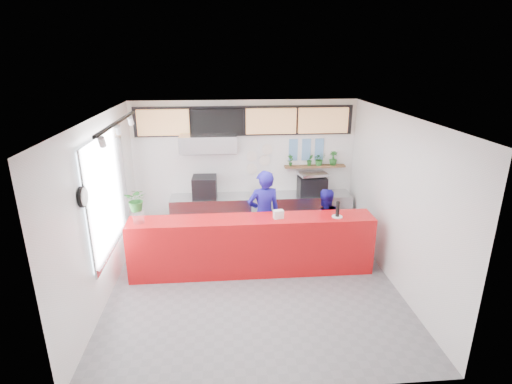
% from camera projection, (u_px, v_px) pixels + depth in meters
% --- Properties ---
extents(floor, '(5.00, 5.00, 0.00)m').
position_uv_depth(floor, '(254.00, 283.00, 7.25)').
color(floor, slate).
rests_on(floor, ground).
extents(ceiling, '(5.00, 5.00, 0.00)m').
position_uv_depth(ceiling, '(253.00, 117.00, 6.27)').
color(ceiling, silver).
extents(wall_back, '(5.00, 0.00, 5.00)m').
position_uv_depth(wall_back, '(245.00, 167.00, 9.12)').
color(wall_back, white).
rests_on(wall_back, ground).
extents(wall_left, '(0.00, 5.00, 5.00)m').
position_uv_depth(wall_left, '(102.00, 210.00, 6.56)').
color(wall_left, white).
rests_on(wall_left, ground).
extents(wall_right, '(0.00, 5.00, 5.00)m').
position_uv_depth(wall_right, '(396.00, 201.00, 6.96)').
color(wall_right, white).
rests_on(wall_right, ground).
extents(service_counter, '(4.50, 0.60, 1.10)m').
position_uv_depth(service_counter, '(252.00, 245.00, 7.45)').
color(service_counter, '#B90D10').
rests_on(service_counter, ground).
extents(cream_band, '(5.00, 0.02, 0.80)m').
position_uv_depth(cream_band, '(245.00, 118.00, 8.75)').
color(cream_band, beige).
rests_on(cream_band, wall_back).
extents(prep_bench, '(1.80, 0.60, 0.90)m').
position_uv_depth(prep_bench, '(211.00, 215.00, 9.11)').
color(prep_bench, '#B2B5BA').
rests_on(prep_bench, ground).
extents(panini_oven, '(0.54, 0.54, 0.47)m').
position_uv_depth(panini_oven, '(205.00, 187.00, 8.88)').
color(panini_oven, black).
rests_on(panini_oven, prep_bench).
extents(extraction_hood, '(1.20, 0.70, 0.35)m').
position_uv_depth(extraction_hood, '(208.00, 142.00, 8.51)').
color(extraction_hood, '#B2B5BA').
rests_on(extraction_hood, ceiling).
extents(hood_lip, '(1.20, 0.69, 0.31)m').
position_uv_depth(hood_lip, '(209.00, 152.00, 8.58)').
color(hood_lip, '#B2B5BA').
rests_on(hood_lip, ceiling).
extents(right_bench, '(1.80, 0.60, 0.90)m').
position_uv_depth(right_bench, '(310.00, 212.00, 9.30)').
color(right_bench, '#B2B5BA').
rests_on(right_bench, ground).
extents(espresso_machine, '(0.63, 0.45, 0.40)m').
position_uv_depth(espresso_machine, '(312.00, 186.00, 9.09)').
color(espresso_machine, black).
rests_on(espresso_machine, right_bench).
extents(espresso_tray, '(0.68, 0.53, 0.06)m').
position_uv_depth(espresso_tray, '(313.00, 174.00, 9.00)').
color(espresso_tray, '#A9AAB0').
rests_on(espresso_tray, espresso_machine).
extents(herb_shelf, '(1.40, 0.18, 0.04)m').
position_uv_depth(herb_shelf, '(315.00, 166.00, 9.15)').
color(herb_shelf, brown).
rests_on(herb_shelf, wall_back).
extents(menu_board_far_left, '(1.10, 0.10, 0.55)m').
position_uv_depth(menu_board_far_left, '(163.00, 123.00, 8.53)').
color(menu_board_far_left, tan).
rests_on(menu_board_far_left, wall_back).
extents(menu_board_mid_left, '(1.10, 0.10, 0.55)m').
position_uv_depth(menu_board_mid_left, '(218.00, 122.00, 8.62)').
color(menu_board_mid_left, black).
rests_on(menu_board_mid_left, wall_back).
extents(menu_board_mid_right, '(1.10, 0.10, 0.55)m').
position_uv_depth(menu_board_mid_right, '(271.00, 121.00, 8.71)').
color(menu_board_mid_right, tan).
rests_on(menu_board_mid_right, wall_back).
extents(menu_board_far_right, '(1.10, 0.10, 0.55)m').
position_uv_depth(menu_board_far_right, '(323.00, 120.00, 8.80)').
color(menu_board_far_right, tan).
rests_on(menu_board_far_right, wall_back).
extents(soffit, '(4.80, 0.04, 0.65)m').
position_uv_depth(soffit, '(245.00, 121.00, 8.74)').
color(soffit, black).
rests_on(soffit, wall_back).
extents(window_pane, '(0.04, 2.20, 1.90)m').
position_uv_depth(window_pane, '(108.00, 193.00, 6.78)').
color(window_pane, silver).
rests_on(window_pane, wall_left).
extents(window_frame, '(0.03, 2.30, 2.00)m').
position_uv_depth(window_frame, '(109.00, 193.00, 6.79)').
color(window_frame, '#B2B5BA').
rests_on(window_frame, wall_left).
extents(wall_clock_rim, '(0.05, 0.30, 0.30)m').
position_uv_depth(wall_clock_rim, '(82.00, 197.00, 5.54)').
color(wall_clock_rim, black).
rests_on(wall_clock_rim, wall_left).
extents(wall_clock_face, '(0.02, 0.26, 0.26)m').
position_uv_depth(wall_clock_face, '(85.00, 197.00, 5.54)').
color(wall_clock_face, white).
rests_on(wall_clock_face, wall_left).
extents(track_rail, '(0.05, 2.40, 0.04)m').
position_uv_depth(track_rail, '(117.00, 122.00, 6.13)').
color(track_rail, black).
rests_on(track_rail, ceiling).
extents(dec_plate_a, '(0.24, 0.03, 0.24)m').
position_uv_depth(dec_plate_a, '(252.00, 156.00, 9.02)').
color(dec_plate_a, silver).
rests_on(dec_plate_a, wall_back).
extents(dec_plate_b, '(0.24, 0.03, 0.24)m').
position_uv_depth(dec_plate_b, '(265.00, 160.00, 9.08)').
color(dec_plate_b, silver).
rests_on(dec_plate_b, wall_back).
extents(dec_plate_c, '(0.24, 0.03, 0.24)m').
position_uv_depth(dec_plate_c, '(252.00, 169.00, 9.12)').
color(dec_plate_c, silver).
rests_on(dec_plate_c, wall_back).
extents(dec_plate_d, '(0.24, 0.03, 0.24)m').
position_uv_depth(dec_plate_d, '(267.00, 149.00, 9.00)').
color(dec_plate_d, silver).
rests_on(dec_plate_d, wall_back).
extents(photo_frame_a, '(0.20, 0.02, 0.25)m').
position_uv_depth(photo_frame_a, '(293.00, 144.00, 9.02)').
color(photo_frame_a, '#598CBF').
rests_on(photo_frame_a, wall_back).
extents(photo_frame_b, '(0.20, 0.02, 0.25)m').
position_uv_depth(photo_frame_b, '(306.00, 144.00, 9.05)').
color(photo_frame_b, '#598CBF').
rests_on(photo_frame_b, wall_back).
extents(photo_frame_c, '(0.20, 0.02, 0.25)m').
position_uv_depth(photo_frame_c, '(319.00, 144.00, 9.07)').
color(photo_frame_c, '#598CBF').
rests_on(photo_frame_c, wall_back).
extents(photo_frame_d, '(0.20, 0.02, 0.25)m').
position_uv_depth(photo_frame_d, '(293.00, 155.00, 9.11)').
color(photo_frame_d, '#598CBF').
rests_on(photo_frame_d, wall_back).
extents(photo_frame_e, '(0.20, 0.02, 0.25)m').
position_uv_depth(photo_frame_e, '(306.00, 155.00, 9.13)').
color(photo_frame_e, '#598CBF').
rests_on(photo_frame_e, wall_back).
extents(photo_frame_f, '(0.20, 0.02, 0.25)m').
position_uv_depth(photo_frame_f, '(319.00, 155.00, 9.15)').
color(photo_frame_f, '#598CBF').
rests_on(photo_frame_f, wall_back).
extents(staff_center, '(0.73, 0.54, 1.82)m').
position_uv_depth(staff_center, '(264.00, 215.00, 7.93)').
color(staff_center, navy).
rests_on(staff_center, ground).
extents(staff_right, '(0.76, 0.62, 1.46)m').
position_uv_depth(staff_right, '(323.00, 224.00, 7.97)').
color(staff_right, navy).
rests_on(staff_right, ground).
extents(herb_a, '(0.17, 0.15, 0.27)m').
position_uv_depth(herb_a, '(290.00, 160.00, 9.06)').
color(herb_a, '#226021').
rests_on(herb_a, herb_shelf).
extents(herb_b, '(0.16, 0.13, 0.26)m').
position_uv_depth(herb_b, '(310.00, 160.00, 9.09)').
color(herb_b, '#226021').
rests_on(herb_b, herb_shelf).
extents(herb_c, '(0.28, 0.25, 0.30)m').
position_uv_depth(herb_c, '(319.00, 159.00, 9.10)').
color(herb_c, '#226021').
rests_on(herb_c, herb_shelf).
extents(herb_d, '(0.23, 0.22, 0.32)m').
position_uv_depth(herb_d, '(333.00, 158.00, 9.13)').
color(herb_d, '#226021').
rests_on(herb_d, herb_shelf).
extents(glass_vase, '(0.22, 0.22, 0.25)m').
position_uv_depth(glass_vase, '(138.00, 216.00, 7.04)').
color(glass_vase, silver).
rests_on(glass_vase, service_counter).
extents(basil_vase, '(0.42, 0.37, 0.43)m').
position_uv_depth(basil_vase, '(137.00, 200.00, 6.94)').
color(basil_vase, '#226021').
rests_on(basil_vase, glass_vase).
extents(napkin_holder, '(0.19, 0.14, 0.15)m').
position_uv_depth(napkin_holder, '(278.00, 214.00, 7.24)').
color(napkin_holder, silver).
rests_on(napkin_holder, service_counter).
extents(white_plate, '(0.23, 0.23, 0.01)m').
position_uv_depth(white_plate, '(337.00, 217.00, 7.32)').
color(white_plate, silver).
rests_on(white_plate, service_counter).
extents(pepper_mill, '(0.08, 0.08, 0.28)m').
position_uv_depth(pepper_mill, '(338.00, 209.00, 7.28)').
color(pepper_mill, black).
rests_on(pepper_mill, white_plate).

